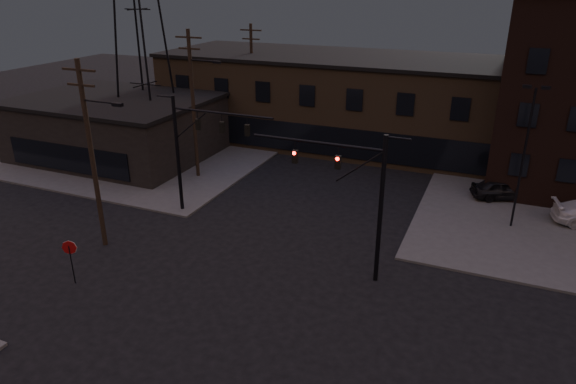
% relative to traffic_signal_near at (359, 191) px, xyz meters
% --- Properties ---
extents(ground, '(140.00, 140.00, 0.00)m').
position_rel_traffic_signal_near_xyz_m(ground, '(-5.36, -4.50, -4.93)').
color(ground, black).
rests_on(ground, ground).
extents(sidewalk_nw, '(30.00, 30.00, 0.15)m').
position_rel_traffic_signal_near_xyz_m(sidewalk_nw, '(-27.36, 17.50, -4.86)').
color(sidewalk_nw, '#474744').
rests_on(sidewalk_nw, ground).
extents(building_row, '(40.00, 12.00, 8.00)m').
position_rel_traffic_signal_near_xyz_m(building_row, '(-5.36, 23.50, -0.93)').
color(building_row, brown).
rests_on(building_row, ground).
extents(building_left, '(16.00, 12.00, 5.00)m').
position_rel_traffic_signal_near_xyz_m(building_left, '(-25.36, 11.50, -2.43)').
color(building_left, black).
rests_on(building_left, ground).
extents(traffic_signal_near, '(7.12, 0.24, 8.00)m').
position_rel_traffic_signal_near_xyz_m(traffic_signal_near, '(0.00, 0.00, 0.00)').
color(traffic_signal_near, black).
rests_on(traffic_signal_near, ground).
extents(traffic_signal_far, '(7.12, 0.24, 8.00)m').
position_rel_traffic_signal_near_xyz_m(traffic_signal_far, '(-12.07, 3.50, 0.08)').
color(traffic_signal_far, black).
rests_on(traffic_signal_far, ground).
extents(stop_sign, '(0.72, 0.33, 2.48)m').
position_rel_traffic_signal_near_xyz_m(stop_sign, '(-13.36, -6.49, -3.09)').
color(stop_sign, black).
rests_on(stop_sign, ground).
extents(utility_pole_near, '(3.70, 0.28, 11.00)m').
position_rel_traffic_signal_near_xyz_m(utility_pole_near, '(-14.79, -2.50, 0.94)').
color(utility_pole_near, black).
rests_on(utility_pole_near, ground).
extents(utility_pole_mid, '(3.70, 0.28, 11.50)m').
position_rel_traffic_signal_near_xyz_m(utility_pole_mid, '(-15.79, 9.50, 1.19)').
color(utility_pole_mid, black).
rests_on(utility_pole_mid, ground).
extents(utility_pole_far, '(2.20, 0.28, 11.00)m').
position_rel_traffic_signal_near_xyz_m(utility_pole_far, '(-16.86, 21.50, 0.85)').
color(utility_pole_far, black).
rests_on(utility_pole_far, ground).
extents(transmission_tower, '(7.00, 7.00, 25.00)m').
position_rel_traffic_signal_near_xyz_m(transmission_tower, '(-23.36, 13.50, 7.57)').
color(transmission_tower, black).
rests_on(transmission_tower, ground).
extents(lot_light_a, '(1.50, 0.28, 9.14)m').
position_rel_traffic_signal_near_xyz_m(lot_light_a, '(7.64, 9.50, 0.58)').
color(lot_light_a, black).
rests_on(lot_light_a, ground).
extents(parked_car_lot_a, '(4.72, 3.27, 1.49)m').
position_rel_traffic_signal_near_xyz_m(parked_car_lot_a, '(6.93, 14.01, -4.03)').
color(parked_car_lot_a, black).
rests_on(parked_car_lot_a, sidewalk_ne).
extents(car_crossing, '(1.86, 4.74, 1.54)m').
position_rel_traffic_signal_near_xyz_m(car_crossing, '(-7.05, 20.97, -4.16)').
color(car_crossing, black).
rests_on(car_crossing, ground).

